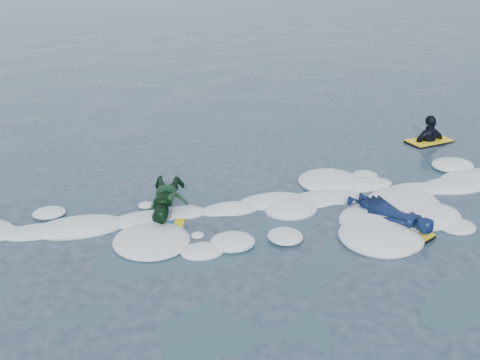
# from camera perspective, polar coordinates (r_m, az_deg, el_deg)

# --- Properties ---
(ground) EXTENTS (120.00, 120.00, 0.00)m
(ground) POSITION_cam_1_polar(r_m,az_deg,el_deg) (8.72, -0.82, -7.03)
(ground) COLOR #1D2F46
(ground) RESTS_ON ground
(foam_band) EXTENTS (12.00, 3.10, 0.30)m
(foam_band) POSITION_cam_1_polar(r_m,az_deg,el_deg) (9.61, -2.35, -4.07)
(foam_band) COLOR white
(foam_band) RESTS_ON ground
(prone_woman_unit) EXTENTS (1.11, 1.61, 0.38)m
(prone_woman_unit) POSITION_cam_1_polar(r_m,az_deg,el_deg) (9.69, 14.26, -3.25)
(prone_woman_unit) COLOR black
(prone_woman_unit) RESTS_ON ground
(prone_child_unit) EXTENTS (1.01, 1.45, 0.52)m
(prone_child_unit) POSITION_cam_1_polar(r_m,az_deg,el_deg) (9.75, -6.82, -2.06)
(prone_child_unit) COLOR black
(prone_child_unit) RESTS_ON ground
(waiting_rider_unit) EXTENTS (1.07, 0.72, 1.48)m
(waiting_rider_unit) POSITION_cam_1_polar(r_m,az_deg,el_deg) (13.80, 17.41, 2.95)
(waiting_rider_unit) COLOR black
(waiting_rider_unit) RESTS_ON ground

